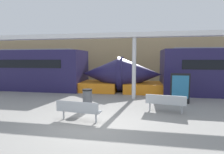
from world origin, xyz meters
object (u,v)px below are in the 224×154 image
at_px(trash_bin, 87,99).
at_px(train_right, 15,70).
at_px(bench_near, 78,109).
at_px(support_column_near, 134,68).
at_px(bench_far, 166,102).
at_px(poster_board, 180,88).

bearing_deg(trash_bin, train_right, 147.13).
distance_m(bench_near, support_column_near, 5.04).
distance_m(bench_far, trash_bin, 3.64).
relative_size(train_right, trash_bin, 17.81).
xyz_separation_m(train_right, bench_far, (11.52, -4.91, -1.02)).
distance_m(train_right, bench_near, 10.49).
bearing_deg(support_column_near, bench_far, -59.62).
bearing_deg(bench_far, bench_near, -143.93).
distance_m(train_right, trash_bin, 9.43).
bearing_deg(support_column_near, train_right, 167.27).
distance_m(trash_bin, support_column_near, 3.77).
relative_size(poster_board, support_column_near, 0.45).
height_order(poster_board, support_column_near, support_column_near).
bearing_deg(poster_board, bench_near, -141.31).
bearing_deg(support_column_near, bench_near, -113.70).
distance_m(train_right, support_column_near, 10.22).
bearing_deg(poster_board, bench_far, -118.62).
height_order(train_right, poster_board, train_right).
height_order(bench_near, support_column_near, support_column_near).
relative_size(train_right, bench_near, 9.97).
relative_size(trash_bin, poster_board, 0.60).
height_order(train_right, support_column_near, support_column_near).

